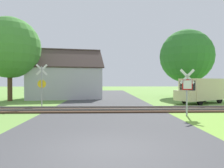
{
  "coord_description": "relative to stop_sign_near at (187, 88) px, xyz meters",
  "views": [
    {
      "loc": [
        -0.02,
        -6.13,
        1.99
      ],
      "look_at": [
        0.5,
        9.73,
        1.8
      ],
      "focal_mm": 35.0,
      "sensor_mm": 36.0,
      "label": 1
    }
  ],
  "objects": [
    {
      "name": "house",
      "position": [
        -9.47,
        13.41,
        0.39
      ],
      "size": [
        9.42,
        7.03,
        5.84
      ],
      "rotation": [
        0.0,
        0.0,
        0.19
      ],
      "color": "#B7B7BC",
      "rests_on": "ground"
    },
    {
      "name": "mail_truck",
      "position": [
        3.93,
        6.95,
        -0.35
      ],
      "size": [
        5.15,
        4.12,
        2.24
      ],
      "rotation": [
        0.0,
        0.0,
        2.12
      ],
      "color": "beige",
      "rests_on": "ground"
    },
    {
      "name": "stop_sign_near",
      "position": [
        0.0,
        0.0,
        0.0
      ],
      "size": [
        0.88,
        0.15,
        2.71
      ],
      "rotation": [
        0.0,
        0.0,
        3.18
      ],
      "color": "#9E9EA5",
      "rests_on": "ground"
    },
    {
      "name": "rail_track",
      "position": [
        -4.71,
        2.49,
        -1.53
      ],
      "size": [
        60.0,
        2.6,
        0.22
      ],
      "color": "#422D1E",
      "rests_on": "ground"
    },
    {
      "name": "road_asphalt",
      "position": [
        -4.71,
        -4.24,
        -1.59
      ],
      "size": [
        7.9,
        80.0,
        0.01
      ],
      "primitive_type": "cube",
      "color": "#424244",
      "rests_on": "ground"
    },
    {
      "name": "tree_left",
      "position": [
        -14.38,
        10.11,
        3.81
      ],
      "size": [
        6.16,
        6.16,
        8.5
      ],
      "color": "#513823",
      "rests_on": "ground"
    },
    {
      "name": "crossing_sign_far",
      "position": [
        -9.61,
        4.65,
        0.3
      ],
      "size": [
        0.86,
        0.23,
        3.34
      ],
      "rotation": [
        0.0,
        0.0,
        0.23
      ],
      "color": "#9E9EA5",
      "rests_on": "ground"
    },
    {
      "name": "ground_plane",
      "position": [
        -4.71,
        -6.24,
        -1.59
      ],
      "size": [
        160.0,
        160.0,
        0.0
      ],
      "primitive_type": "plane",
      "color": "#6B9942"
    },
    {
      "name": "tree_far",
      "position": [
        5.82,
        15.46,
        3.65
      ],
      "size": [
        6.82,
        6.82,
        8.66
      ],
      "color": "#513823",
      "rests_on": "ground"
    }
  ]
}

